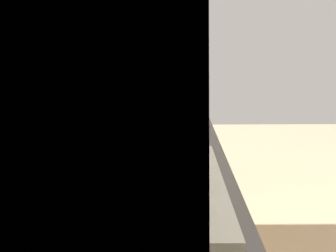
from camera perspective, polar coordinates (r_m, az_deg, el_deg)
name	(u,v)px	position (r m, az deg, el deg)	size (l,w,h in m)	color
wall_back	(81,68)	(1.50, -14.51, 9.54)	(4.48, 0.12, 2.81)	beige
oven_range	(168,135)	(3.40, 0.02, -1.56)	(0.66, 0.67, 1.07)	#B7BABF
microwave	(162,228)	(1.01, -1.04, -16.90)	(0.52, 0.36, 0.30)	#B7BABF
bowl	(175,155)	(1.79, 1.28, -4.92)	(0.20, 0.20, 0.04)	#D84C47
kettle	(172,107)	(2.53, 0.75, 3.20)	(0.17, 0.12, 0.16)	red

